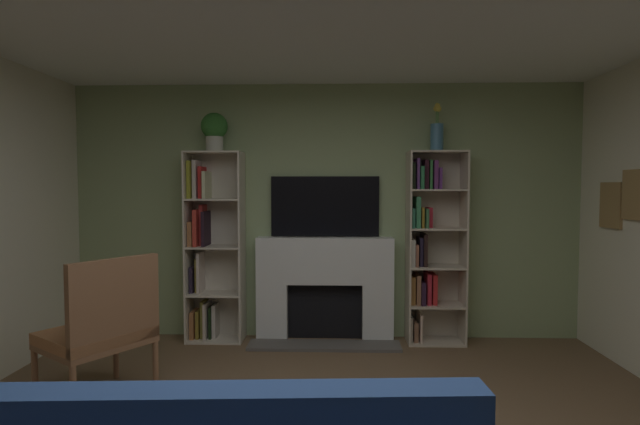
{
  "coord_description": "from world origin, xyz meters",
  "views": [
    {
      "loc": [
        0.11,
        -2.4,
        1.56
      ],
      "look_at": [
        0.0,
        1.06,
        1.38
      ],
      "focal_mm": 27.49,
      "sensor_mm": 36.0,
      "label": 1
    }
  ],
  "objects_px": {
    "bookshelf_left": "(210,249)",
    "bookshelf_right": "(429,245)",
    "tv": "(325,206)",
    "vase_with_flowers": "(437,134)",
    "armchair": "(102,328)",
    "fireplace": "(325,286)",
    "potted_plant": "(214,130)"
  },
  "relations": [
    {
      "from": "potted_plant",
      "to": "tv",
      "type": "bearing_deg",
      "value": 6.18
    },
    {
      "from": "fireplace",
      "to": "potted_plant",
      "type": "relative_size",
      "value": 3.81
    },
    {
      "from": "potted_plant",
      "to": "armchair",
      "type": "relative_size",
      "value": 0.37
    },
    {
      "from": "fireplace",
      "to": "potted_plant",
      "type": "xyz_separation_m",
      "value": [
        -1.11,
        -0.04,
        1.59
      ]
    },
    {
      "from": "potted_plant",
      "to": "armchair",
      "type": "xyz_separation_m",
      "value": [
        -0.46,
        -1.48,
        -1.59
      ]
    },
    {
      "from": "fireplace",
      "to": "bookshelf_left",
      "type": "xyz_separation_m",
      "value": [
        -1.18,
        -0.01,
        0.38
      ]
    },
    {
      "from": "tv",
      "to": "bookshelf_left",
      "type": "relative_size",
      "value": 0.58
    },
    {
      "from": "vase_with_flowers",
      "to": "fireplace",
      "type": "bearing_deg",
      "value": 177.9
    },
    {
      "from": "fireplace",
      "to": "armchair",
      "type": "xyz_separation_m",
      "value": [
        -1.57,
        -1.52,
        -0.0
      ]
    },
    {
      "from": "fireplace",
      "to": "bookshelf_left",
      "type": "bearing_deg",
      "value": -179.4
    },
    {
      "from": "fireplace",
      "to": "vase_with_flowers",
      "type": "xyz_separation_m",
      "value": [
        1.11,
        -0.04,
        1.53
      ]
    },
    {
      "from": "vase_with_flowers",
      "to": "armchair",
      "type": "bearing_deg",
      "value": -151.04
    },
    {
      "from": "fireplace",
      "to": "armchair",
      "type": "relative_size",
      "value": 1.4
    },
    {
      "from": "fireplace",
      "to": "bookshelf_right",
      "type": "bearing_deg",
      "value": -0.99
    },
    {
      "from": "vase_with_flowers",
      "to": "armchair",
      "type": "relative_size",
      "value": 0.44
    },
    {
      "from": "bookshelf_left",
      "to": "armchair",
      "type": "distance_m",
      "value": 1.61
    },
    {
      "from": "fireplace",
      "to": "bookshelf_left",
      "type": "distance_m",
      "value": 1.23
    },
    {
      "from": "bookshelf_right",
      "to": "fireplace",
      "type": "bearing_deg",
      "value": 179.01
    },
    {
      "from": "bookshelf_right",
      "to": "armchair",
      "type": "bearing_deg",
      "value": -150.06
    },
    {
      "from": "tv",
      "to": "potted_plant",
      "type": "height_order",
      "value": "potted_plant"
    },
    {
      "from": "bookshelf_left",
      "to": "armchair",
      "type": "bearing_deg",
      "value": -104.61
    },
    {
      "from": "bookshelf_left",
      "to": "fireplace",
      "type": "bearing_deg",
      "value": 0.6
    },
    {
      "from": "bookshelf_left",
      "to": "bookshelf_right",
      "type": "height_order",
      "value": "same"
    },
    {
      "from": "tv",
      "to": "vase_with_flowers",
      "type": "height_order",
      "value": "vase_with_flowers"
    },
    {
      "from": "tv",
      "to": "vase_with_flowers",
      "type": "relative_size",
      "value": 2.33
    },
    {
      "from": "bookshelf_right",
      "to": "vase_with_flowers",
      "type": "height_order",
      "value": "vase_with_flowers"
    },
    {
      "from": "vase_with_flowers",
      "to": "armchair",
      "type": "distance_m",
      "value": 3.42
    },
    {
      "from": "bookshelf_left",
      "to": "bookshelf_right",
      "type": "relative_size",
      "value": 1.0
    },
    {
      "from": "bookshelf_right",
      "to": "vase_with_flowers",
      "type": "xyz_separation_m",
      "value": [
        0.06,
        -0.02,
        1.11
      ]
    },
    {
      "from": "vase_with_flowers",
      "to": "bookshelf_right",
      "type": "bearing_deg",
      "value": 160.78
    },
    {
      "from": "tv",
      "to": "bookshelf_left",
      "type": "xyz_separation_m",
      "value": [
        -1.18,
        -0.09,
        -0.43
      ]
    },
    {
      "from": "bookshelf_left",
      "to": "bookshelf_right",
      "type": "distance_m",
      "value": 2.22
    }
  ]
}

